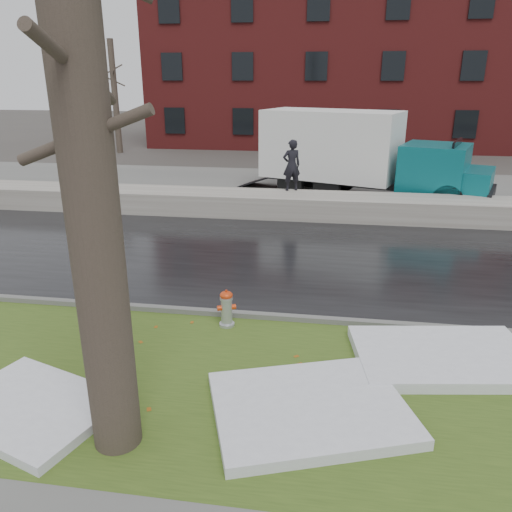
# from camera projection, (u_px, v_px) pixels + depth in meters

# --- Properties ---
(ground) EXTENTS (120.00, 120.00, 0.00)m
(ground) POSITION_uv_depth(u_px,v_px,m) (265.00, 347.00, 8.66)
(ground) COLOR #47423D
(ground) RESTS_ON ground
(verge) EXTENTS (60.00, 4.50, 0.04)m
(verge) POSITION_uv_depth(u_px,v_px,m) (254.00, 387.00, 7.49)
(verge) COLOR #354F1A
(verge) RESTS_ON ground
(road) EXTENTS (60.00, 7.00, 0.03)m
(road) POSITION_uv_depth(u_px,v_px,m) (288.00, 258.00, 12.84)
(road) COLOR black
(road) RESTS_ON ground
(parking_lot) EXTENTS (60.00, 9.00, 0.03)m
(parking_lot) POSITION_uv_depth(u_px,v_px,m) (306.00, 189.00, 20.75)
(parking_lot) COLOR slate
(parking_lot) RESTS_ON ground
(curb) EXTENTS (60.00, 0.15, 0.14)m
(curb) POSITION_uv_depth(u_px,v_px,m) (272.00, 317.00, 9.56)
(curb) COLOR slate
(curb) RESTS_ON ground
(snowbank) EXTENTS (60.00, 1.60, 0.75)m
(snowbank) POSITION_uv_depth(u_px,v_px,m) (300.00, 205.00, 16.62)
(snowbank) COLOR #ABA79C
(snowbank) RESTS_ON ground
(brick_building) EXTENTS (26.00, 12.00, 10.00)m
(brick_building) POSITION_uv_depth(u_px,v_px,m) (351.00, 68.00, 34.59)
(brick_building) COLOR maroon
(brick_building) RESTS_ON ground
(bg_tree_left) EXTENTS (1.40, 1.62, 6.50)m
(bg_tree_left) POSITION_uv_depth(u_px,v_px,m) (115.00, 96.00, 29.69)
(bg_tree_left) COLOR brown
(bg_tree_left) RESTS_ON ground
(bg_tree_center) EXTENTS (1.40, 1.62, 6.50)m
(bg_tree_center) POSITION_uv_depth(u_px,v_px,m) (227.00, 94.00, 32.56)
(bg_tree_center) COLOR brown
(bg_tree_center) RESTS_ON ground
(fire_hydrant) EXTENTS (0.36, 0.34, 0.72)m
(fire_hydrant) POSITION_uv_depth(u_px,v_px,m) (226.00, 307.00, 9.19)
(fire_hydrant) COLOR #AFB3B8
(fire_hydrant) RESTS_ON verge
(tree) EXTENTS (1.54, 1.84, 7.41)m
(tree) POSITION_uv_depth(u_px,v_px,m) (85.00, 143.00, 5.12)
(tree) COLOR brown
(tree) RESTS_ON verge
(box_truck) EXTENTS (9.67, 4.90, 3.24)m
(box_truck) POSITION_uv_depth(u_px,v_px,m) (356.00, 153.00, 18.77)
(box_truck) COLOR black
(box_truck) RESTS_ON ground
(worker) EXTENTS (0.74, 0.63, 1.71)m
(worker) POSITION_uv_depth(u_px,v_px,m) (292.00, 165.00, 16.81)
(worker) COLOR black
(worker) RESTS_ON snowbank
(snow_patch_near) EXTENTS (3.11, 2.74, 0.16)m
(snow_patch_near) POSITION_uv_depth(u_px,v_px,m) (310.00, 408.00, 6.86)
(snow_patch_near) COLOR silver
(snow_patch_near) RESTS_ON verge
(snow_patch_far) EXTENTS (2.60, 2.22, 0.14)m
(snow_patch_far) POSITION_uv_depth(u_px,v_px,m) (30.00, 407.00, 6.89)
(snow_patch_far) COLOR silver
(snow_patch_far) RESTS_ON verge
(snow_patch_side) EXTENTS (3.03, 2.19, 0.18)m
(snow_patch_side) POSITION_uv_depth(u_px,v_px,m) (443.00, 357.00, 8.11)
(snow_patch_side) COLOR silver
(snow_patch_side) RESTS_ON verge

